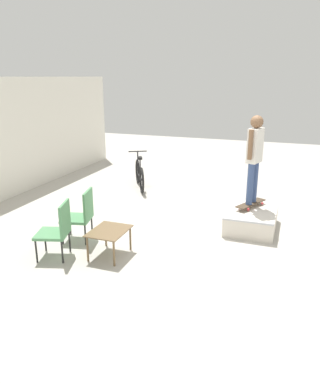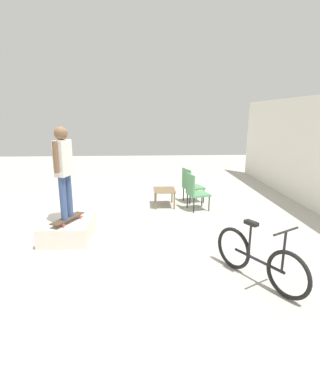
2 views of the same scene
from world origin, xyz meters
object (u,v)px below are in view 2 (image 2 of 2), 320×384
object	(u,v)px
skate_ramp_box	(68,228)
coffee_table	(164,192)
person_skater	(63,165)
bicycle	(258,259)
patio_chair_right	(195,190)
patio_chair_left	(191,184)
skateboard_on_ramp	(68,218)

from	to	relation	value
skate_ramp_box	coffee_table	distance (m)	3.02
person_skater	bicycle	bearing A→B (deg)	78.09
coffee_table	patio_chair_right	bearing A→B (deg)	62.69
coffee_table	patio_chair_left	xyz separation A→B (m)	(-0.35, 0.79, 0.13)
skateboard_on_ramp	skate_ramp_box	bearing A→B (deg)	-139.21
patio_chair_right	person_skater	bearing A→B (deg)	108.64
person_skater	bicycle	size ratio (longest dim) A/B	1.18
coffee_table	bicycle	xyz separation A→B (m)	(4.02, 1.16, -0.04)
person_skater	patio_chair_right	xyz separation A→B (m)	(-1.88, 2.90, -1.01)
person_skater	patio_chair_right	world-z (taller)	person_skater
person_skater	patio_chair_right	size ratio (longest dim) A/B	1.81
bicycle	person_skater	bearing A→B (deg)	-147.64
skate_ramp_box	patio_chair_right	world-z (taller)	patio_chair_right
skateboard_on_ramp	coffee_table	xyz separation A→B (m)	(-2.29, 2.11, -0.06)
person_skater	patio_chair_left	distance (m)	4.05
skate_ramp_box	bicycle	distance (m)	3.85
patio_chair_left	bicycle	xyz separation A→B (m)	(4.38, 0.36, -0.17)
skateboard_on_ramp	patio_chair_left	bearing A→B (deg)	157.62
skate_ramp_box	patio_chair_left	xyz separation A→B (m)	(-2.44, 2.96, 0.35)
skate_ramp_box	bicycle	world-z (taller)	bicycle
skateboard_on_ramp	person_skater	size ratio (longest dim) A/B	0.48
patio_chair_left	patio_chair_right	distance (m)	0.76
patio_chair_right	skateboard_on_ramp	bearing A→B (deg)	108.64
skate_ramp_box	skateboard_on_ramp	size ratio (longest dim) A/B	1.54
person_skater	coffee_table	size ratio (longest dim) A/B	2.41
coffee_table	patio_chair_left	bearing A→B (deg)	113.98
skate_ramp_box	patio_chair_right	size ratio (longest dim) A/B	1.33
skate_ramp_box	skateboard_on_ramp	xyz separation A→B (m)	(0.20, 0.06, 0.28)
skate_ramp_box	patio_chair_left	world-z (taller)	patio_chair_left
bicycle	patio_chair_right	bearing A→B (deg)	156.12
skateboard_on_ramp	person_skater	bearing A→B (deg)	-1.25
skateboard_on_ramp	patio_chair_left	distance (m)	3.92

